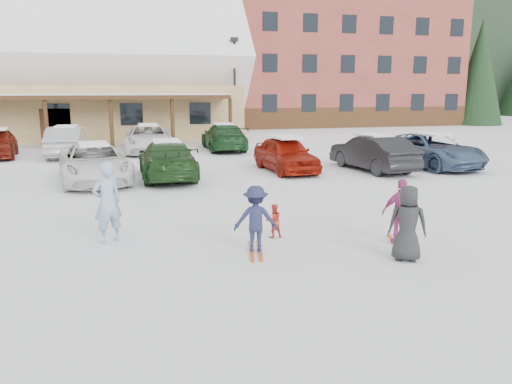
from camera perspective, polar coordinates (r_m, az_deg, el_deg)
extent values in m
plane|color=white|center=(11.00, -0.25, -6.21)|extent=(160.00, 160.00, 0.00)
cube|color=tan|center=(38.75, -23.97, 8.36)|extent=(28.00, 10.00, 3.60)
cube|color=#422814|center=(32.62, -25.95, 9.69)|extent=(25.20, 2.60, 0.25)
cube|color=white|center=(38.77, -24.44, 13.87)|extent=(29.12, 9.69, 9.69)
cube|color=brown|center=(51.66, 7.18, 14.51)|extent=(24.00, 14.00, 12.00)
cube|color=brown|center=(48.27, -10.76, 12.82)|extent=(7.00, 12.60, 9.00)
cube|color=#422814|center=(45.23, 10.22, 8.36)|extent=(24.00, 0.10, 1.80)
cylinder|color=black|center=(34.88, -2.45, 11.50)|extent=(0.16, 0.16, 6.54)
cube|color=black|center=(35.03, -2.50, 17.05)|extent=(0.50, 0.25, 0.25)
cylinder|color=black|center=(53.30, 23.77, 7.79)|extent=(0.60, 0.60, 1.32)
cone|color=black|center=(53.31, 24.28, 13.80)|extent=(4.84, 4.84, 9.90)
cylinder|color=black|center=(54.90, -5.19, 8.68)|extent=(0.60, 0.60, 1.08)
cone|color=black|center=(54.85, -5.28, 13.47)|extent=(3.96, 3.96, 8.10)
cylinder|color=black|center=(67.03, 19.18, 8.75)|extent=(0.60, 0.60, 1.38)
cone|color=black|center=(67.05, 19.52, 13.76)|extent=(5.06, 5.06, 10.35)
imported|color=#86A5C1|center=(11.53, -16.63, -1.14)|extent=(0.80, 0.70, 1.84)
imported|color=red|center=(11.54, 2.03, -3.31)|extent=(0.39, 0.31, 0.79)
imported|color=#1C2141|center=(10.46, -0.05, -3.11)|extent=(1.00, 0.70, 1.42)
cube|color=#C14B1B|center=(10.66, -0.05, -6.73)|extent=(0.48, 1.41, 0.03)
imported|color=#B0387D|center=(11.40, 16.32, -2.21)|extent=(0.92, 0.55, 1.47)
cube|color=#C14B1B|center=(11.59, 16.11, -5.67)|extent=(0.53, 1.41, 0.03)
imported|color=#252527|center=(10.36, 16.95, -3.45)|extent=(0.89, 0.79, 1.53)
imported|color=white|center=(19.30, -18.00, 3.18)|extent=(3.07, 5.42, 1.43)
imported|color=#1A3B17|center=(19.44, -10.12, 3.66)|extent=(2.10, 5.02, 1.45)
imported|color=maroon|center=(20.85, 3.41, 4.34)|extent=(2.04, 4.35, 1.44)
imported|color=black|center=(21.59, 13.21, 4.39)|extent=(2.19, 4.73, 1.50)
imported|color=#3D5271|center=(23.33, 19.27, 4.52)|extent=(3.27, 5.60, 1.46)
imported|color=#9A9A9E|center=(27.09, -20.79, 5.41)|extent=(1.67, 4.70, 1.54)
imported|color=white|center=(27.65, -12.18, 5.98)|extent=(2.62, 5.48, 1.51)
imported|color=#173D1C|center=(28.19, -3.69, 6.28)|extent=(2.12, 5.10, 1.47)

